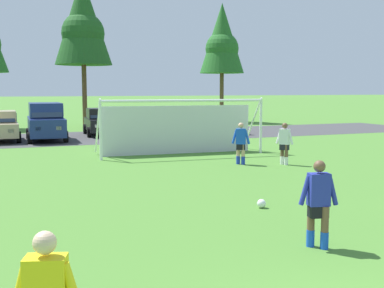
{
  "coord_description": "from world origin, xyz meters",
  "views": [
    {
      "loc": [
        -3.87,
        -3.46,
        2.92
      ],
      "look_at": [
        1.32,
        9.33,
        1.37
      ],
      "focal_mm": 45.36,
      "sensor_mm": 36.0,
      "label": 1
    }
  ],
  "objects_px": {
    "parked_car_slot_center_left": "(1,126)",
    "parked_car_slot_center": "(46,121)",
    "player_midfield_center": "(284,144)",
    "parked_car_slot_center_right": "(101,122)",
    "player_winger_left": "(241,143)",
    "soccer_ball": "(262,204)",
    "parked_car_slot_far_right": "(218,120)",
    "player_trailing_back": "(318,204)",
    "parked_car_slot_right": "(165,121)",
    "soccer_goal": "(180,126)"
  },
  "relations": [
    {
      "from": "player_trailing_back",
      "to": "parked_car_slot_center_right",
      "type": "height_order",
      "value": "parked_car_slot_center_right"
    },
    {
      "from": "soccer_goal",
      "to": "parked_car_slot_center",
      "type": "relative_size",
      "value": 1.61
    },
    {
      "from": "parked_car_slot_center_left",
      "to": "parked_car_slot_center_right",
      "type": "height_order",
      "value": "same"
    },
    {
      "from": "player_trailing_back",
      "to": "parked_car_slot_center_left",
      "type": "relative_size",
      "value": 0.39
    },
    {
      "from": "parked_car_slot_center_left",
      "to": "parked_car_slot_center",
      "type": "bearing_deg",
      "value": -11.31
    },
    {
      "from": "player_winger_left",
      "to": "parked_car_slot_center_right",
      "type": "relative_size",
      "value": 0.38
    },
    {
      "from": "player_trailing_back",
      "to": "parked_car_slot_center_left",
      "type": "bearing_deg",
      "value": 103.19
    },
    {
      "from": "parked_car_slot_center",
      "to": "parked_car_slot_far_right",
      "type": "bearing_deg",
      "value": 4.64
    },
    {
      "from": "parked_car_slot_center",
      "to": "parked_car_slot_center_right",
      "type": "xyz_separation_m",
      "value": [
        3.61,
        2.09,
        -0.24
      ]
    },
    {
      "from": "player_winger_left",
      "to": "parked_car_slot_center",
      "type": "relative_size",
      "value": 0.35
    },
    {
      "from": "player_trailing_back",
      "to": "parked_car_slot_center_right",
      "type": "distance_m",
      "value": 23.82
    },
    {
      "from": "parked_car_slot_center_left",
      "to": "parked_car_slot_center",
      "type": "distance_m",
      "value": 2.49
    },
    {
      "from": "player_midfield_center",
      "to": "player_trailing_back",
      "type": "distance_m",
      "value": 10.1
    },
    {
      "from": "player_midfield_center",
      "to": "parked_car_slot_center_right",
      "type": "bearing_deg",
      "value": 105.32
    },
    {
      "from": "player_winger_left",
      "to": "parked_car_slot_center_left",
      "type": "relative_size",
      "value": 0.39
    },
    {
      "from": "player_winger_left",
      "to": "player_midfield_center",
      "type": "bearing_deg",
      "value": -24.97
    },
    {
      "from": "player_midfield_center",
      "to": "parked_car_slot_far_right",
      "type": "xyz_separation_m",
      "value": [
        3.64,
        13.83,
        0.05
      ]
    },
    {
      "from": "player_winger_left",
      "to": "player_trailing_back",
      "type": "height_order",
      "value": "same"
    },
    {
      "from": "player_midfield_center",
      "to": "parked_car_slot_center_left",
      "type": "distance_m",
      "value": 16.81
    },
    {
      "from": "parked_car_slot_center_right",
      "to": "soccer_goal",
      "type": "bearing_deg",
      "value": -82.32
    },
    {
      "from": "soccer_goal",
      "to": "parked_car_slot_center_left",
      "type": "height_order",
      "value": "soccer_goal"
    },
    {
      "from": "soccer_goal",
      "to": "player_trailing_back",
      "type": "bearing_deg",
      "value": -99.71
    },
    {
      "from": "parked_car_slot_far_right",
      "to": "player_midfield_center",
      "type": "bearing_deg",
      "value": -104.76
    },
    {
      "from": "soccer_ball",
      "to": "parked_car_slot_center",
      "type": "distance_m",
      "value": 19.0
    },
    {
      "from": "player_midfield_center",
      "to": "parked_car_slot_center_left",
      "type": "bearing_deg",
      "value": 127.16
    },
    {
      "from": "player_winger_left",
      "to": "player_trailing_back",
      "type": "distance_m",
      "value": 10.11
    },
    {
      "from": "soccer_ball",
      "to": "parked_car_slot_right",
      "type": "height_order",
      "value": "parked_car_slot_right"
    },
    {
      "from": "player_midfield_center",
      "to": "player_winger_left",
      "type": "height_order",
      "value": "same"
    },
    {
      "from": "parked_car_slot_right",
      "to": "parked_car_slot_far_right",
      "type": "distance_m",
      "value": 3.71
    },
    {
      "from": "parked_car_slot_right",
      "to": "soccer_goal",
      "type": "bearing_deg",
      "value": -105.18
    },
    {
      "from": "soccer_goal",
      "to": "parked_car_slot_right",
      "type": "distance_m",
      "value": 10.04
    },
    {
      "from": "parked_car_slot_center_left",
      "to": "parked_car_slot_right",
      "type": "distance_m",
      "value": 10.12
    },
    {
      "from": "player_midfield_center",
      "to": "parked_car_slot_center_right",
      "type": "xyz_separation_m",
      "value": [
        -4.11,
        15.0,
        0.05
      ]
    },
    {
      "from": "player_trailing_back",
      "to": "parked_car_slot_center_left",
      "type": "height_order",
      "value": "parked_car_slot_center_left"
    },
    {
      "from": "parked_car_slot_right",
      "to": "player_midfield_center",
      "type": "bearing_deg",
      "value": -89.76
    },
    {
      "from": "parked_car_slot_far_right",
      "to": "parked_car_slot_center_left",
      "type": "bearing_deg",
      "value": -178.19
    },
    {
      "from": "player_trailing_back",
      "to": "parked_car_slot_center_left",
      "type": "distance_m",
      "value": 22.8
    },
    {
      "from": "soccer_ball",
      "to": "parked_car_slot_center_right",
      "type": "xyz_separation_m",
      "value": [
        0.26,
        20.76,
        0.77
      ]
    },
    {
      "from": "player_winger_left",
      "to": "parked_car_slot_right",
      "type": "distance_m",
      "value": 13.48
    },
    {
      "from": "player_trailing_back",
      "to": "parked_car_slot_right",
      "type": "height_order",
      "value": "parked_car_slot_right"
    },
    {
      "from": "parked_car_slot_center_left",
      "to": "parked_car_slot_center",
      "type": "xyz_separation_m",
      "value": [
        2.43,
        -0.49,
        0.24
      ]
    },
    {
      "from": "soccer_ball",
      "to": "soccer_goal",
      "type": "relative_size",
      "value": 0.03
    },
    {
      "from": "player_winger_left",
      "to": "soccer_goal",
      "type": "bearing_deg",
      "value": 107.13
    },
    {
      "from": "player_midfield_center",
      "to": "parked_car_slot_right",
      "type": "bearing_deg",
      "value": 90.24
    },
    {
      "from": "soccer_ball",
      "to": "parked_car_slot_far_right",
      "type": "height_order",
      "value": "parked_car_slot_far_right"
    },
    {
      "from": "parked_car_slot_center_right",
      "to": "parked_car_slot_right",
      "type": "relative_size",
      "value": 1.02
    },
    {
      "from": "soccer_ball",
      "to": "parked_car_slot_right",
      "type": "bearing_deg",
      "value": 77.77
    },
    {
      "from": "player_winger_left",
      "to": "parked_car_slot_center_left",
      "type": "xyz_separation_m",
      "value": [
        -8.62,
        12.68,
        0.05
      ]
    },
    {
      "from": "parked_car_slot_center_left",
      "to": "parked_car_slot_center_right",
      "type": "bearing_deg",
      "value": 14.89
    },
    {
      "from": "parked_car_slot_center_left",
      "to": "parked_car_slot_far_right",
      "type": "height_order",
      "value": "same"
    }
  ]
}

